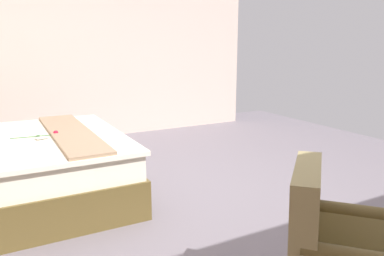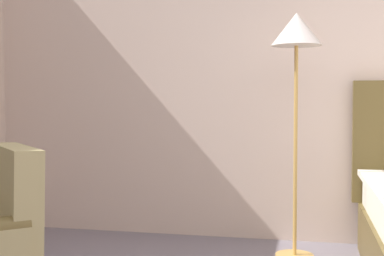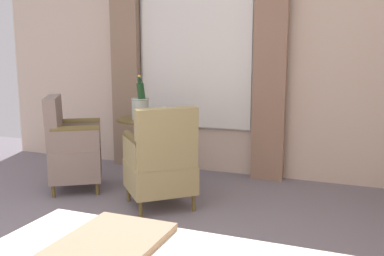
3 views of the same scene
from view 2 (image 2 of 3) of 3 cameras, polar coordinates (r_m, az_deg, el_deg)
name	(u,v)px [view 2 (image 2 of 3)]	position (r m, az deg, el deg)	size (l,w,h in m)	color
wall_headboard_side	(366,68)	(4.56, 18.09, 6.06)	(6.53, 0.12, 2.85)	beige
floor_lamp_brass	(296,49)	(3.97, 11.07, 8.30)	(0.37, 0.37, 1.79)	tan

